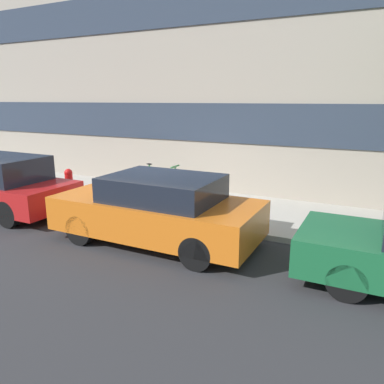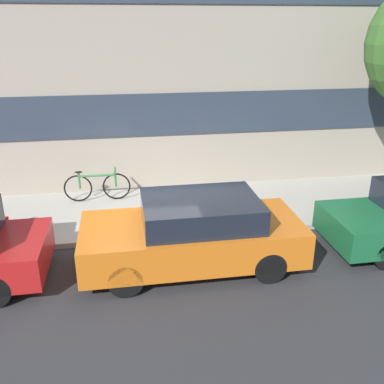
{
  "view_description": "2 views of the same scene",
  "coord_description": "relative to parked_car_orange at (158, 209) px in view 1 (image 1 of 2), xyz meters",
  "views": [
    {
      "loc": [
        4.54,
        -7.08,
        2.81
      ],
      "look_at": [
        0.96,
        0.06,
        0.81
      ],
      "focal_mm": 35.0,
      "sensor_mm": 36.0,
      "label": 1
    },
    {
      "loc": [
        -0.46,
        -8.13,
        4.35
      ],
      "look_at": [
        0.98,
        0.43,
        0.92
      ],
      "focal_mm": 40.0,
      "sensor_mm": 36.0,
      "label": 2
    }
  ],
  "objects": [
    {
      "name": "bicycle",
      "position": [
        -1.91,
        3.32,
        -0.17
      ],
      "size": [
        1.67,
        0.44,
        0.81
      ],
      "rotation": [
        0.0,
        0.0,
        -0.01
      ],
      "color": "black",
      "rests_on": "sidewalk_strip"
    },
    {
      "name": "fire_hydrant",
      "position": [
        -3.99,
        1.68,
        -0.18
      ],
      "size": [
        0.56,
        0.31,
        0.77
      ],
      "color": "red",
      "rests_on": "sidewalk_strip"
    },
    {
      "name": "sidewalk_strip",
      "position": [
        -0.76,
        2.54,
        -0.62
      ],
      "size": [
        28.0,
        2.98,
        0.12
      ],
      "color": "#A8A399",
      "rests_on": "ground_plane"
    },
    {
      "name": "parked_car_orange",
      "position": [
        0.0,
        0.0,
        0.0
      ],
      "size": [
        4.11,
        1.78,
        1.37
      ],
      "rotation": [
        0.0,
        0.0,
        3.14
      ],
      "color": "#D16619",
      "rests_on": "ground_plane"
    },
    {
      "name": "rowhouse_facade",
      "position": [
        -0.76,
        4.47,
        4.18
      ],
      "size": [
        28.0,
        1.02,
        9.72
      ],
      "color": "gray",
      "rests_on": "ground_plane"
    },
    {
      "name": "ground_plane",
      "position": [
        -0.76,
        1.05,
        -0.68
      ],
      "size": [
        56.0,
        56.0,
        0.0
      ],
      "primitive_type": "plane",
      "color": "#2B2B2D"
    }
  ]
}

